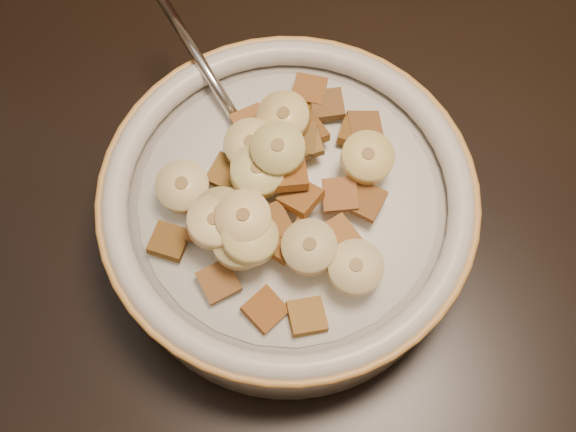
{
  "coord_description": "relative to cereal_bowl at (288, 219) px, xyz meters",
  "views": [
    {
      "loc": [
        0.26,
        -0.33,
        1.24
      ],
      "look_at": [
        0.27,
        -0.13,
        0.78
      ],
      "focal_mm": 50.0,
      "sensor_mm": 36.0,
      "label": 1
    }
  ],
  "objects": [
    {
      "name": "floor",
      "position": [
        -0.27,
        0.13,
        -0.83
      ],
      "size": [
        4.0,
        4.5,
        0.1
      ],
      "primitive_type": "cube",
      "color": "#422816",
      "rests_on": "ground"
    },
    {
      "name": "cereal_bowl",
      "position": [
        0.0,
        0.0,
        0.0
      ],
      "size": [
        0.22,
        0.22,
        0.05
      ],
      "primitive_type": "cylinder",
      "color": "beige",
      "rests_on": "table"
    },
    {
      "name": "milk",
      "position": [
        0.0,
        0.0,
        0.03
      ],
      "size": [
        0.18,
        0.18,
        0.0
      ],
      "primitive_type": "cylinder",
      "color": "white",
      "rests_on": "cereal_bowl"
    },
    {
      "name": "spoon",
      "position": [
        -0.02,
        0.03,
        0.03
      ],
      "size": [
        0.06,
        0.06,
        0.01
      ],
      "primitive_type": "ellipsoid",
      "rotation": [
        0.0,
        0.0,
        3.64
      ],
      "color": "silver",
      "rests_on": "cereal_bowl"
    },
    {
      "name": "cereal_square_0",
      "position": [
        0.04,
        -0.01,
        0.04
      ],
      "size": [
        0.03,
        0.03,
        0.01
      ],
      "primitive_type": "cube",
      "rotation": [
        -0.09,
        -0.02,
        2.6
      ],
      "color": "brown",
      "rests_on": "milk"
    },
    {
      "name": "cereal_square_1",
      "position": [
        0.01,
        0.03,
        0.04
      ],
      "size": [
        0.02,
        0.02,
        0.01
      ],
      "primitive_type": "cube",
      "rotation": [
        -0.08,
        -0.09,
        1.43
      ],
      "color": "brown",
      "rests_on": "milk"
    },
    {
      "name": "cereal_square_2",
      "position": [
        0.01,
        0.04,
        0.04
      ],
      "size": [
        0.03,
        0.03,
        0.01
      ],
      "primitive_type": "cube",
      "rotation": [
        -0.22,
        0.12,
        0.42
      ],
      "color": "brown",
      "rests_on": "milk"
    },
    {
      "name": "cereal_square_3",
      "position": [
        -0.04,
        -0.05,
        0.03
      ],
      "size": [
        0.03,
        0.03,
        0.01
      ],
      "primitive_type": "cube",
      "rotation": [
        0.19,
        -0.06,
        0.43
      ],
      "color": "brown",
      "rests_on": "milk"
    },
    {
      "name": "cereal_square_4",
      "position": [
        0.03,
        -0.03,
        0.04
      ],
      "size": [
        0.03,
        0.03,
        0.01
      ],
      "primitive_type": "cube",
      "rotation": [
        0.14,
        -0.07,
        2.13
      ],
      "color": "brown",
      "rests_on": "milk"
    },
    {
      "name": "cereal_square_5",
      "position": [
        0.05,
        0.05,
        0.03
      ],
      "size": [
        0.02,
        0.02,
        0.01
      ],
      "primitive_type": "cube",
      "rotation": [
        0.15,
        0.13,
        1.62
      ],
      "color": "brown",
      "rests_on": "milk"
    },
    {
      "name": "cereal_square_6",
      "position": [
        -0.01,
        0.01,
        0.05
      ],
      "size": [
        0.02,
        0.02,
        0.01
      ],
      "primitive_type": "cube",
      "rotation": [
        0.07,
        -0.17,
        1.58
      ],
      "color": "brown",
      "rests_on": "milk"
    },
    {
      "name": "cereal_square_7",
      "position": [
        0.01,
        -0.01,
        0.05
      ],
      "size": [
        0.03,
        0.03,
        0.01
      ],
      "primitive_type": "cube",
      "rotation": [
        -0.21,
        0.12,
        0.88
      ],
      "color": "#915019",
      "rests_on": "milk"
    },
    {
      "name": "cereal_square_8",
      "position": [
        -0.01,
        0.05,
        0.04
      ],
      "size": [
        0.03,
        0.03,
        0.01
      ],
      "primitive_type": "cube",
      "rotation": [
        -0.05,
        -0.02,
        2.66
      ],
      "color": "#925E2B",
      "rests_on": "milk"
    },
    {
      "name": "cereal_square_9",
      "position": [
        0.04,
        0.04,
        0.03
      ],
      "size": [
        0.03,
        0.03,
        0.01
      ],
      "primitive_type": "cube",
      "rotation": [
        0.2,
        -0.08,
        2.78
      ],
      "color": "brown",
      "rests_on": "milk"
    },
    {
      "name": "cereal_square_10",
      "position": [
        -0.01,
        -0.02,
        0.05
      ],
      "size": [
        0.03,
        0.03,
        0.01
      ],
      "primitive_type": "cube",
      "rotation": [
        0.21,
        0.18,
        0.47
      ],
      "color": "brown",
      "rests_on": "milk"
    },
    {
      "name": "cereal_square_11",
      "position": [
        -0.05,
        -0.02,
        0.04
      ],
      "size": [
        0.02,
        0.02,
        0.01
      ],
      "primitive_type": "cube",
      "rotation": [
        -0.15,
        -0.05,
        3.0
      ],
      "color": "brown",
      "rests_on": "milk"
    },
    {
      "name": "cereal_square_12",
      "position": [
        -0.02,
        0.01,
        0.05
      ],
      "size": [
        0.02,
        0.02,
        0.01
      ],
      "primitive_type": "cube",
      "rotation": [
        -0.17,
        0.08,
        1.61
      ],
      "color": "brown",
      "rests_on": "milk"
    },
    {
      "name": "cereal_square_13",
      "position": [
        0.02,
        0.07,
        0.03
      ],
      "size": [
        0.02,
        0.02,
        0.01
      ],
      "primitive_type": "cube",
      "rotation": [
        0.03,
        0.01,
        1.31
      ],
      "color": "brown",
      "rests_on": "milk"
    },
    {
      "name": "cereal_square_14",
      "position": [
        -0.07,
        -0.02,
        0.03
      ],
      "size": [
        0.03,
        0.03,
        0.01
      ],
      "primitive_type": "cube",
      "rotation": [
        0.1,
        -0.05,
        2.79
      ],
      "color": "brown",
      "rests_on": "milk"
    },
    {
      "name": "cereal_square_15",
      "position": [
        0.03,
        -0.0,
        0.04
      ],
      "size": [
        0.02,
        0.02,
        0.01
      ],
      "primitive_type": "cube",
      "rotation": [
        -0.11,
        -0.1,
        1.58
      ],
      "color": "brown",
      "rests_on": "milk"
    },
    {
      "name": "cereal_square_16",
      "position": [
        0.01,
        0.06,
        0.03
      ],
      "size": [
        0.03,
        0.03,
        0.01
      ],
      "primitive_type": "cube",
      "rotation": [
        -0.19,
        0.13,
        0.48
      ],
      "color": "brown",
      "rests_on": "milk"
    },
    {
      "name": "cereal_square_17",
      "position": [
        -0.01,
        -0.03,
        0.04
      ],
      "size": [
        0.03,
        0.03,
        0.01
      ],
      "primitive_type": "cube",
      "rotation": [
        -0.05,
        0.11,
        0.87
      ],
      "color": "#9B5724",
      "rests_on": "milk"
    },
    {
      "name": "cereal_square_18",
      "position": [
        0.01,
        -0.03,
        0.04
      ],
      "size": [
        0.03,
        0.03,
        0.01
      ],
      "primitive_type": "cube",
      "rotation": [
        0.05,
        0.08,
        1.07
      ],
      "color": "brown",
      "rests_on": "milk"
    },
    {
      "name": "cereal_square_19",
      "position": [
        -0.03,
        0.01,
        0.04
      ],
      "size": [
        0.03,
        0.03,
        0.01
      ],
      "primitive_type": "cube",
      "rotation": [
        0.02,
        -0.05,
        1.06
      ],
      "color": "brown",
      "rests_on": "milk"
    },
    {
      "name": "cereal_square_20",
      "position": [
        0.01,
        -0.07,
        0.03
      ],
      "size": [
        0.02,
        0.02,
        0.01
      ],
      "primitive_type": "cube",
      "rotation": [
        -0.06,
        0.12,
        0.15
      ],
      "color": "olive",
      "rests_on": "milk"
    },
    {
      "name": "cereal_square_21",
      "position": [
        -0.02,
        -0.07,
        0.03
      ],
      "size": [
        0.03,
        0.03,
        0.01
      ],
      "primitive_type": "cube",
      "rotation": [
        0.08,
        -0.17,
        2.28
      ],
      "color": "brown",
      "rests_on": "milk"
    },
    {
      "name": "cereal_square_22",
      "position": [
        -0.02,
        0.05,
        0.04
      ],
      "size": [
        0.03,
        0.03,
        0.01
      ],
      "primitive_type": "cube",
      "rotation": [
        -0.03,
        -0.0,
        1.96
      ],
      "color": "brown",
      "rests_on": "milk"
    },
    {
      "name": "cereal_square_23",
      "position": [
        0.01,
        0.03,
        0.04
      ],
      "size": [
        0.02,
        0.02,
        0.01
      ],
      "primitive_type": "cube",
      "rotation": [
        0.02,
        -0.07,
        0.22
      ],
      "color": "olive",
      "rests_on": "milk"
    },
    {
      "name": "cereal_square_24",
      "position": [
        0.03,
        0.06,
        0.03
      ],
      "size": [
        0.02,
        0.02,
        0.01
      ],
      "primitive_type": "cube",
      "rotation": [
        -0.02,
        -0.05,
        0.07
      ],
      "color": "brown",
      "rests_on": "milk"
    },
    {
      "name": "cereal_square_25",
      "position": [
        0.0,
        0.0,
        0.05
      ],
      "size": [
        0.02,
        0.02,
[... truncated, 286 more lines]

